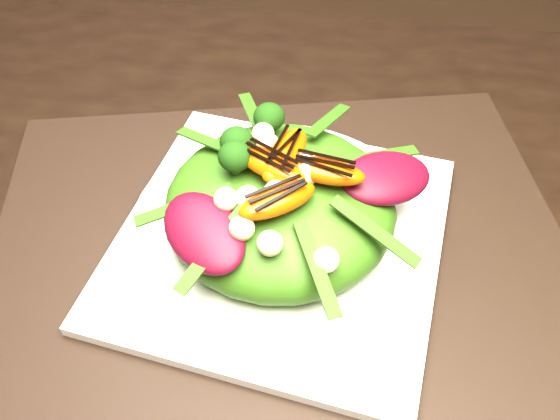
# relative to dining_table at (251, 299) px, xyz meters

# --- Properties ---
(dining_table) EXTENTS (1.60, 0.90, 0.75)m
(dining_table) POSITION_rel_dining_table_xyz_m (0.00, 0.00, 0.00)
(dining_table) COLOR black
(dining_table) RESTS_ON floor
(placemat) EXTENTS (0.60, 0.50, 0.00)m
(placemat) POSITION_rel_dining_table_xyz_m (0.02, 0.05, 0.02)
(placemat) COLOR black
(placemat) RESTS_ON dining_table
(plate_base) EXTENTS (0.32, 0.32, 0.01)m
(plate_base) POSITION_rel_dining_table_xyz_m (0.02, 0.05, 0.03)
(plate_base) COLOR white
(plate_base) RESTS_ON placemat
(salad_bowl) EXTENTS (0.28, 0.28, 0.02)m
(salad_bowl) POSITION_rel_dining_table_xyz_m (0.02, 0.05, 0.04)
(salad_bowl) COLOR white
(salad_bowl) RESTS_ON plate_base
(lettuce_mound) EXTENTS (0.25, 0.25, 0.07)m
(lettuce_mound) POSITION_rel_dining_table_xyz_m (0.02, 0.05, 0.08)
(lettuce_mound) COLOR #335E11
(lettuce_mound) RESTS_ON salad_bowl
(radicchio_leaf) EXTENTS (0.10, 0.09, 0.02)m
(radicchio_leaf) POSITION_rel_dining_table_xyz_m (0.11, 0.07, 0.10)
(radicchio_leaf) COLOR #430714
(radicchio_leaf) RESTS_ON lettuce_mound
(orange_segment) EXTENTS (0.07, 0.05, 0.02)m
(orange_segment) POSITION_rel_dining_table_xyz_m (0.00, 0.07, 0.12)
(orange_segment) COLOR #D63D03
(orange_segment) RESTS_ON lettuce_mound
(broccoli_floret) EXTENTS (0.05, 0.05, 0.04)m
(broccoli_floret) POSITION_rel_dining_table_xyz_m (-0.03, 0.07, 0.12)
(broccoli_floret) COLOR black
(broccoli_floret) RESTS_ON lettuce_mound
(macadamia_nut) EXTENTS (0.03, 0.03, 0.02)m
(macadamia_nut) POSITION_rel_dining_table_xyz_m (0.04, -0.00, 0.11)
(macadamia_nut) COLOR #C0B687
(macadamia_nut) RESTS_ON lettuce_mound
(balsamic_drizzle) EXTENTS (0.05, 0.02, 0.00)m
(balsamic_drizzle) POSITION_rel_dining_table_xyz_m (0.00, 0.07, 0.13)
(balsamic_drizzle) COLOR black
(balsamic_drizzle) RESTS_ON orange_segment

